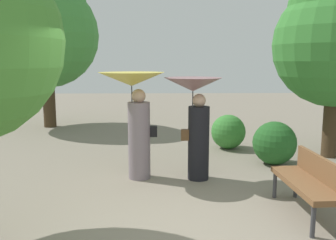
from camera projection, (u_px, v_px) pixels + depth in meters
ground_plane at (173, 225)px, 4.86m from camera, size 40.00×40.00×0.00m
person_left at (135, 104)px, 6.62m from camera, size 1.18×1.18×1.96m
person_right at (195, 110)px, 6.57m from camera, size 1.03×1.03×1.86m
park_bench at (310, 180)px, 5.12m from camera, size 0.55×1.52×0.83m
tree_mid_left at (45, 27)px, 11.62m from camera, size 3.36×3.36×5.11m
bush_path_left at (228, 132)px, 9.06m from camera, size 0.85×0.85×0.85m
bush_path_right at (274, 143)px, 7.67m from camera, size 0.91×0.91×0.91m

